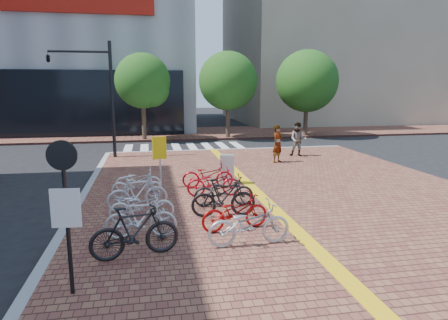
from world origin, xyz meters
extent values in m
plane|color=black|center=(0.00, 0.00, 0.00)|extent=(120.00, 120.00, 0.00)
cube|color=brown|center=(3.00, -5.00, 0.07)|extent=(14.00, 34.00, 0.15)
cube|color=gold|center=(2.00, -5.00, 0.16)|extent=(0.40, 34.00, 0.01)
cube|color=gray|center=(3.00, 12.00, 0.08)|extent=(14.00, 0.25, 0.15)
cube|color=brown|center=(0.00, 21.00, 0.07)|extent=(70.00, 8.00, 0.15)
cube|color=gray|center=(18.00, 32.00, 9.00)|extent=(20.00, 18.00, 18.00)
cube|color=silver|center=(-3.00, 14.00, 0.01)|extent=(0.50, 4.00, 0.01)
cube|color=silver|center=(-2.00, 14.00, 0.01)|extent=(0.50, 4.00, 0.01)
cube|color=silver|center=(-1.00, 14.00, 0.01)|extent=(0.50, 4.00, 0.01)
cube|color=silver|center=(0.00, 14.00, 0.01)|extent=(0.50, 4.00, 0.01)
cube|color=silver|center=(1.00, 14.00, 0.01)|extent=(0.50, 4.00, 0.01)
cube|color=silver|center=(2.00, 14.00, 0.01)|extent=(0.50, 4.00, 0.01)
cube|color=silver|center=(3.00, 14.00, 0.01)|extent=(0.50, 4.00, 0.01)
cube|color=silver|center=(4.00, 14.00, 0.01)|extent=(0.50, 4.00, 0.01)
cylinder|color=#38281E|center=(-2.00, 17.50, 1.45)|extent=(0.32, 0.32, 2.60)
sphere|color=#194714|center=(-2.00, 17.50, 4.20)|extent=(3.80, 3.80, 3.80)
sphere|color=#194714|center=(-1.40, 17.20, 3.60)|extent=(2.40, 2.40, 2.40)
cylinder|color=#38281E|center=(4.00, 17.50, 1.45)|extent=(0.32, 0.32, 2.60)
sphere|color=#194714|center=(4.00, 17.50, 4.20)|extent=(4.20, 4.20, 4.20)
sphere|color=#194714|center=(4.60, 17.20, 3.60)|extent=(2.40, 2.40, 2.40)
cylinder|color=#38281E|center=(10.00, 17.50, 1.45)|extent=(0.32, 0.32, 2.60)
sphere|color=#194714|center=(10.00, 17.50, 4.20)|extent=(4.60, 4.60, 4.60)
sphere|color=#194714|center=(10.60, 17.20, 3.60)|extent=(2.40, 2.40, 2.40)
imported|color=black|center=(-2.07, -2.57, 0.74)|extent=(2.02, 0.94, 1.17)
imported|color=silver|center=(-1.96, -1.50, 0.68)|extent=(1.78, 0.57, 1.06)
imported|color=silver|center=(-1.96, -0.23, 0.61)|extent=(1.79, 0.69, 0.93)
imported|color=silver|center=(-2.09, 0.81, 0.70)|extent=(1.90, 0.88, 1.10)
imported|color=silver|center=(-2.15, 2.22, 0.59)|extent=(1.72, 0.68, 0.89)
imported|color=white|center=(-2.13, 3.08, 0.57)|extent=(1.64, 0.68, 0.84)
imported|color=#B5B6BA|center=(0.55, -2.38, 0.67)|extent=(2.01, 0.78, 1.04)
imported|color=#A60C0B|center=(0.44, -1.31, 0.63)|extent=(1.93, 0.98, 0.97)
imported|color=black|center=(0.34, -0.20, 0.71)|extent=(1.88, 0.61, 1.12)
imported|color=black|center=(0.54, 0.79, 0.64)|extent=(1.89, 0.74, 0.98)
imported|color=#B10C1A|center=(0.41, 1.98, 0.63)|extent=(1.85, 0.73, 0.95)
imported|color=#AC0C13|center=(0.37, 3.08, 0.64)|extent=(1.93, 0.88, 0.98)
imported|color=gray|center=(4.48, 7.44, 1.07)|extent=(0.80, 0.76, 1.83)
imported|color=#505565|center=(6.09, 8.90, 1.05)|extent=(1.08, 0.99, 1.80)
cube|color=silver|center=(1.20, 3.60, 0.72)|extent=(0.61, 0.51, 1.14)
cylinder|color=#B7B7BC|center=(-1.33, 3.51, 1.08)|extent=(0.09, 0.09, 1.85)
cube|color=yellow|center=(-1.33, 3.46, 1.64)|extent=(0.51, 0.17, 0.82)
cylinder|color=black|center=(-3.16, -3.94, 1.54)|extent=(0.08, 0.08, 2.79)
cylinder|color=black|center=(-3.16, -3.99, 2.71)|extent=(0.52, 0.09, 0.52)
cube|color=silver|center=(-3.16, -3.99, 1.78)|extent=(0.51, 0.08, 0.70)
cylinder|color=black|center=(-3.50, 10.52, 3.12)|extent=(0.18, 0.18, 5.94)
cylinder|color=black|center=(-4.98, 10.52, 5.54)|extent=(2.97, 0.12, 0.12)
imported|color=black|center=(-6.47, 10.52, 5.25)|extent=(0.26, 1.23, 0.49)
camera|label=1|loc=(-1.70, -11.03, 3.86)|focal=32.00mm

